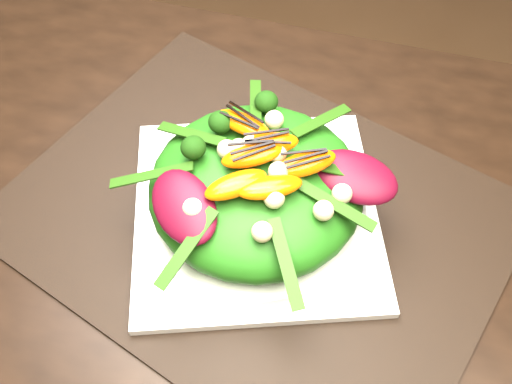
% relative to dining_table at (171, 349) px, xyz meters
% --- Properties ---
extents(dining_table, '(1.60, 0.90, 0.75)m').
position_rel_dining_table_xyz_m(dining_table, '(0.00, 0.00, 0.00)').
color(dining_table, black).
rests_on(dining_table, floor).
extents(placemat, '(0.57, 0.50, 0.00)m').
position_rel_dining_table_xyz_m(placemat, '(0.04, 0.15, 0.02)').
color(placemat, black).
rests_on(placemat, dining_table).
extents(plate_base, '(0.31, 0.31, 0.01)m').
position_rel_dining_table_xyz_m(plate_base, '(0.04, 0.15, 0.03)').
color(plate_base, white).
rests_on(plate_base, placemat).
extents(salad_bowl, '(0.24, 0.24, 0.02)m').
position_rel_dining_table_xyz_m(salad_bowl, '(0.04, 0.15, 0.04)').
color(salad_bowl, white).
rests_on(salad_bowl, plate_base).
extents(lettuce_mound, '(0.27, 0.27, 0.07)m').
position_rel_dining_table_xyz_m(lettuce_mound, '(0.04, 0.15, 0.07)').
color(lettuce_mound, '#236112').
rests_on(lettuce_mound, salad_bowl).
extents(radicchio_leaf, '(0.08, 0.06, 0.02)m').
position_rel_dining_table_xyz_m(radicchio_leaf, '(0.13, 0.16, 0.10)').
color(radicchio_leaf, '#450715').
rests_on(radicchio_leaf, lettuce_mound).
extents(orange_segment, '(0.06, 0.04, 0.01)m').
position_rel_dining_table_xyz_m(orange_segment, '(0.04, 0.16, 0.11)').
color(orange_segment, '#F25404').
rests_on(orange_segment, lettuce_mound).
extents(broccoli_floret, '(0.04, 0.04, 0.03)m').
position_rel_dining_table_xyz_m(broccoli_floret, '(-0.01, 0.17, 0.12)').
color(broccoli_floret, black).
rests_on(broccoli_floret, lettuce_mound).
extents(macadamia_nut, '(0.02, 0.02, 0.02)m').
position_rel_dining_table_xyz_m(macadamia_nut, '(0.06, 0.09, 0.11)').
color(macadamia_nut, '#C8B18D').
rests_on(macadamia_nut, lettuce_mound).
extents(balsamic_drizzle, '(0.04, 0.01, 0.00)m').
position_rel_dining_table_xyz_m(balsamic_drizzle, '(0.04, 0.16, 0.12)').
color(balsamic_drizzle, black).
rests_on(balsamic_drizzle, orange_segment).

